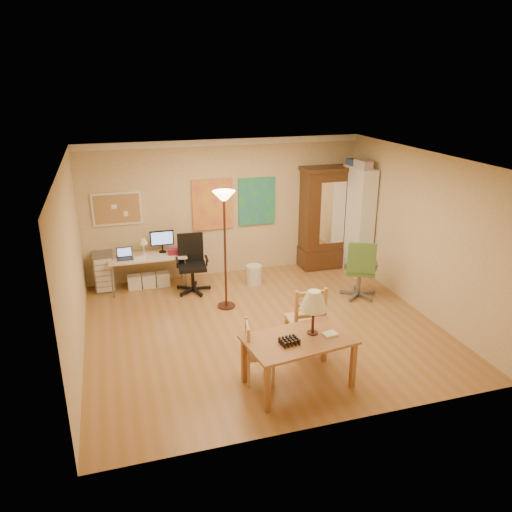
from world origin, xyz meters
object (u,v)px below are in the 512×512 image
object	(u,v)px
computer_desk	(149,268)
bookshelf	(357,221)
dining_table	(304,328)
office_chair_black	(193,276)
armoire	(327,224)
office_chair_green	(359,282)

from	to	relation	value
computer_desk	bookshelf	world-z (taller)	bookshelf
dining_table	office_chair_black	xyz separation A→B (m)	(-0.87, 3.36, -0.52)
computer_desk	dining_table	bearing A→B (deg)	-66.68
armoire	bookshelf	bearing A→B (deg)	-44.48
bookshelf	office_chair_green	bearing A→B (deg)	-113.52
office_chair_green	office_chair_black	bearing A→B (deg)	158.08
office_chair_green	bookshelf	size ratio (longest dim) A/B	0.51
bookshelf	office_chair_black	bearing A→B (deg)	-179.16
dining_table	office_chair_black	bearing A→B (deg)	104.53
dining_table	armoire	xyz separation A→B (m)	(2.05, 3.85, 0.11)
office_chair_black	armoire	world-z (taller)	armoire
office_chair_black	bookshelf	distance (m)	3.46
office_chair_green	armoire	distance (m)	1.75
dining_table	office_chair_black	world-z (taller)	dining_table
dining_table	office_chair_black	size ratio (longest dim) A/B	1.35
office_chair_black	office_chair_green	world-z (taller)	office_chair_green
office_chair_green	bookshelf	bearing A→B (deg)	66.48
bookshelf	armoire	bearing A→B (deg)	135.52
computer_desk	armoire	distance (m)	3.71
bookshelf	computer_desk	bearing A→B (deg)	175.10
office_chair_black	armoire	bearing A→B (deg)	9.51
dining_table	bookshelf	xyz separation A→B (m)	(2.50, 3.41, 0.26)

